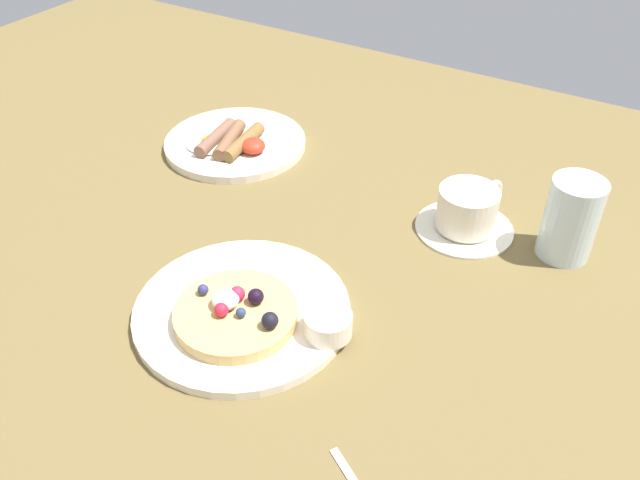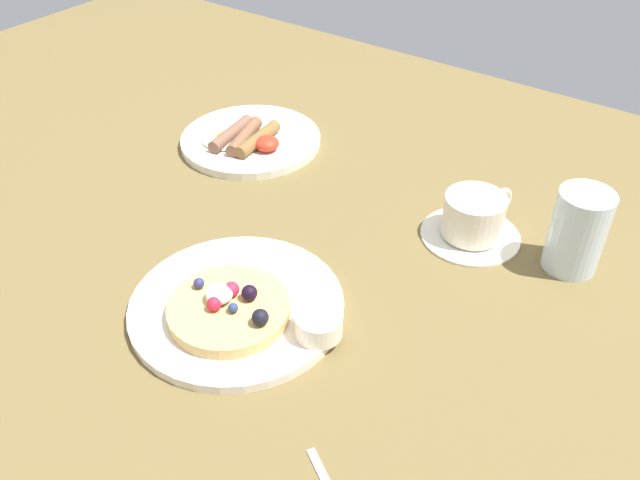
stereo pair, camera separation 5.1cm
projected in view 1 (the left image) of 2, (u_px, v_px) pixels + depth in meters
ground_plane at (296, 270)px, 0.85m from camera, size 2.05×1.34×0.03m
pancake_plate at (241, 310)px, 0.77m from camera, size 0.25×0.25×0.01m
pancake_with_berries at (236, 313)px, 0.74m from camera, size 0.14×0.14×0.03m
syrup_ramekin at (328, 324)px, 0.72m from camera, size 0.05×0.05×0.03m
breakfast_plate at (235, 143)px, 1.07m from camera, size 0.23×0.23×0.01m
fried_breakfast at (229, 141)px, 1.04m from camera, size 0.13×0.12×0.02m
coffee_saucer at (464, 227)px, 0.90m from camera, size 0.13×0.13×0.01m
coffee_cup at (468, 207)px, 0.88m from camera, size 0.08×0.11×0.06m
water_glass at (571, 219)px, 0.82m from camera, size 0.07×0.07×0.11m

